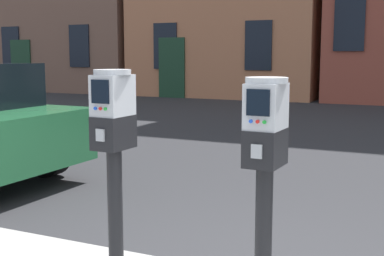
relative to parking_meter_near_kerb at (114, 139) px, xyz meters
name	(u,v)px	position (x,y,z in m)	size (l,w,h in m)	color
parking_meter_near_kerb	(114,139)	(0.00, 0.00, 0.00)	(0.23, 0.26, 1.30)	black
parking_meter_twin_adjacent	(265,155)	(0.92, 0.00, -0.02)	(0.23, 0.26, 1.28)	black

